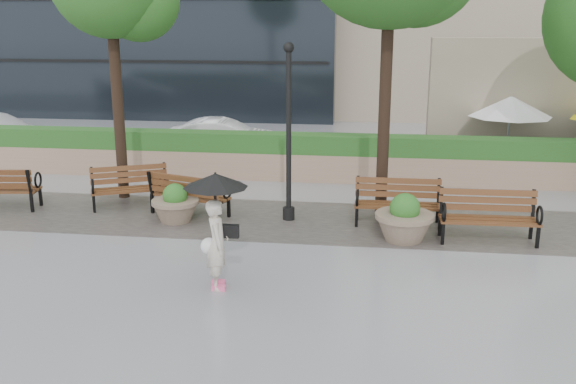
# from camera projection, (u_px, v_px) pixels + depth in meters

# --- Properties ---
(ground) EXTENTS (100.00, 100.00, 0.00)m
(ground) POSITION_uv_depth(u_px,v_px,m) (224.00, 266.00, 12.31)
(ground) COLOR gray
(ground) RESTS_ON ground
(cobble_strip) EXTENTS (28.00, 3.20, 0.01)m
(cobble_strip) POSITION_uv_depth(u_px,v_px,m) (253.00, 219.00, 15.18)
(cobble_strip) COLOR #383330
(cobble_strip) RESTS_ON ground
(hedge_wall) EXTENTS (24.00, 0.80, 1.35)m
(hedge_wall) POSITION_uv_depth(u_px,v_px,m) (278.00, 156.00, 18.83)
(hedge_wall) COLOR #9D8065
(hedge_wall) RESTS_ON ground
(asphalt_street) EXTENTS (40.00, 7.00, 0.00)m
(asphalt_street) POSITION_uv_depth(u_px,v_px,m) (294.00, 151.00, 22.83)
(asphalt_street) COLOR black
(asphalt_street) RESTS_ON ground
(bench_1) EXTENTS (2.01, 1.46, 1.01)m
(bench_1) POSITION_uv_depth(u_px,v_px,m) (131.00, 195.00, 16.08)
(bench_1) COLOR brown
(bench_1) RESTS_ON ground
(bench_2) EXTENTS (2.07, 1.36, 1.04)m
(bench_2) POSITION_uv_depth(u_px,v_px,m) (190.00, 203.00, 15.37)
(bench_2) COLOR brown
(bench_2) RESTS_ON ground
(bench_3) EXTENTS (1.96, 0.79, 1.05)m
(bench_3) POSITION_uv_depth(u_px,v_px,m) (397.00, 212.00, 14.68)
(bench_3) COLOR brown
(bench_3) RESTS_ON ground
(bench_4) EXTENTS (2.04, 0.84, 1.08)m
(bench_4) POSITION_uv_depth(u_px,v_px,m) (488.00, 227.00, 13.55)
(bench_4) COLOR brown
(bench_4) RESTS_ON ground
(planter_left) EXTENTS (1.09, 1.09, 0.92)m
(planter_left) POSITION_uv_depth(u_px,v_px,m) (175.00, 207.00, 14.89)
(planter_left) COLOR #7F6B56
(planter_left) RESTS_ON ground
(planter_right) EXTENTS (1.24, 1.24, 1.04)m
(planter_right) POSITION_uv_depth(u_px,v_px,m) (404.00, 222.00, 13.61)
(planter_right) COLOR #7F6B56
(planter_right) RESTS_ON ground
(lamppost) EXTENTS (0.28, 0.28, 4.09)m
(lamppost) POSITION_uv_depth(u_px,v_px,m) (289.00, 145.00, 14.66)
(lamppost) COLOR black
(lamppost) RESTS_ON ground
(patio_umb_white) EXTENTS (2.50, 2.50, 2.30)m
(patio_umb_white) POSITION_uv_depth(u_px,v_px,m) (511.00, 107.00, 19.38)
(patio_umb_white) COLOR black
(patio_umb_white) RESTS_ON ground
(car_right) EXTENTS (4.01, 1.67, 1.29)m
(car_right) POSITION_uv_depth(u_px,v_px,m) (224.00, 138.00, 21.80)
(car_right) COLOR white
(car_right) RESTS_ON ground
(pedestrian) EXTENTS (1.12, 1.12, 2.05)m
(pedestrian) POSITION_uv_depth(u_px,v_px,m) (217.00, 219.00, 11.05)
(pedestrian) COLOR beige
(pedestrian) RESTS_ON ground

